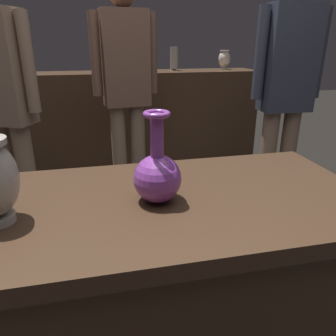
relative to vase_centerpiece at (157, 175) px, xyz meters
name	(u,v)px	position (x,y,z in m)	size (l,w,h in m)	color
display_plinth	(177,297)	(0.07, 0.01, -0.48)	(1.20, 0.64, 0.80)	#382619
back_display_shelf	(121,125)	(0.07, 2.21, -0.39)	(2.60, 0.40, 0.99)	#422D1E
vase_centerpiece	(157,175)	(0.00, 0.00, 0.00)	(0.14, 0.14, 0.27)	#7A388E
shelf_vase_center	(118,64)	(0.07, 2.23, 0.17)	(0.11, 0.11, 0.09)	red
shelf_vase_far_right	(224,59)	(1.11, 2.29, 0.20)	(0.12, 0.12, 0.18)	silver
shelf_vase_right	(174,59)	(0.59, 2.24, 0.21)	(0.08, 0.08, 0.21)	gray
visitor_near_right	(286,86)	(1.06, 1.08, 0.09)	(0.47, 0.20, 1.66)	#846B56
visitor_near_left	(3,98)	(-0.68, 1.21, 0.06)	(0.43, 0.31, 1.60)	#846B56
visitor_center_back	(126,83)	(0.06, 1.53, 0.08)	(0.47, 0.22, 1.64)	#846B56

